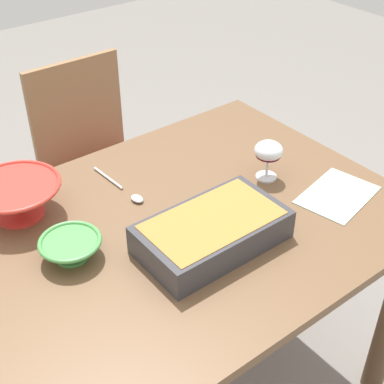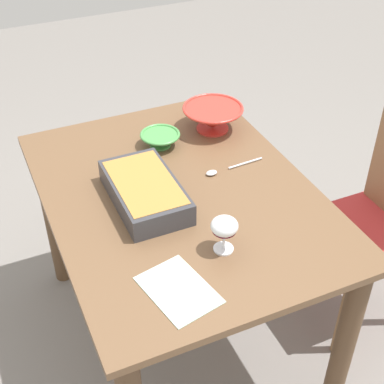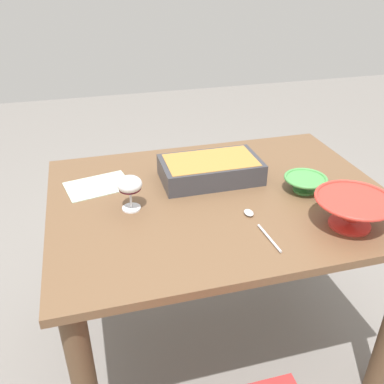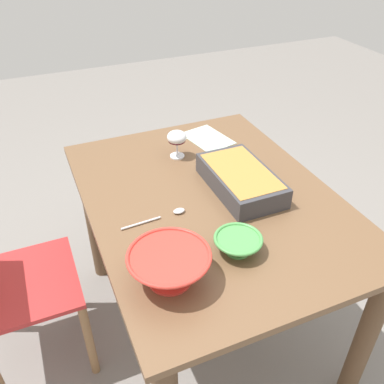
{
  "view_description": "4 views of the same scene",
  "coord_description": "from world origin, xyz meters",
  "views": [
    {
      "loc": [
        0.71,
        0.97,
        1.74
      ],
      "look_at": [
        -0.03,
        0.01,
        0.87
      ],
      "focal_mm": 51.84,
      "sensor_mm": 36.0,
      "label": 1
    },
    {
      "loc": [
        -1.46,
        0.6,
        1.98
      ],
      "look_at": [
        -0.1,
        -0.0,
        0.85
      ],
      "focal_mm": 51.97,
      "sensor_mm": 36.0,
      "label": 2
    },
    {
      "loc": [
        -0.45,
        -1.25,
        1.55
      ],
      "look_at": [
        -0.12,
        -0.02,
        0.82
      ],
      "focal_mm": 39.07,
      "sensor_mm": 36.0,
      "label": 3
    },
    {
      "loc": [
        1.17,
        -0.57,
        1.72
      ],
      "look_at": [
        -0.0,
        -0.08,
        0.82
      ],
      "focal_mm": 38.82,
      "sensor_mm": 36.0,
      "label": 4
    }
  ],
  "objects": [
    {
      "name": "serving_spoon",
      "position": [
        0.05,
        -0.2,
        0.79
      ],
      "size": [
        0.03,
        0.25,
        0.01
      ],
      "color": "silver",
      "rests_on": "dining_table"
    },
    {
      "name": "napkin",
      "position": [
        -0.43,
        0.19,
        0.78
      ],
      "size": [
        0.27,
        0.21,
        0.0
      ],
      "primitive_type": "cube",
      "rotation": [
        0.0,
        0.0,
        0.21
      ],
      "color": "#B2CCB7",
      "rests_on": "dining_table"
    },
    {
      "name": "wine_glass",
      "position": [
        -0.33,
        -0.01,
        0.87
      ],
      "size": [
        0.09,
        0.09,
        0.13
      ],
      "color": "white",
      "rests_on": "dining_table"
    },
    {
      "name": "dining_table",
      "position": [
        0.0,
        0.0,
        0.63
      ],
      "size": [
        1.24,
        0.93,
        0.78
      ],
      "color": "brown",
      "rests_on": "ground_plane"
    },
    {
      "name": "casserole_dish",
      "position": [
        -0.0,
        0.13,
        0.83
      ],
      "size": [
        0.38,
        0.22,
        0.08
      ],
      "color": "#38383D",
      "rests_on": "dining_table"
    },
    {
      "name": "small_bowl",
      "position": [
        0.31,
        -0.05,
        0.81
      ],
      "size": [
        0.16,
        0.16,
        0.06
      ],
      "color": "#4C994C",
      "rests_on": "dining_table"
    },
    {
      "name": "mixing_bowl",
      "position": [
        0.34,
        -0.3,
        0.84
      ],
      "size": [
        0.25,
        0.25,
        0.11
      ],
      "color": "red",
      "rests_on": "dining_table"
    },
    {
      "name": "ground_plane",
      "position": [
        0.0,
        0.0,
        0.0
      ],
      "size": [
        8.0,
        8.0,
        0.0
      ],
      "primitive_type": "plane",
      "color": "gray"
    }
  ]
}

